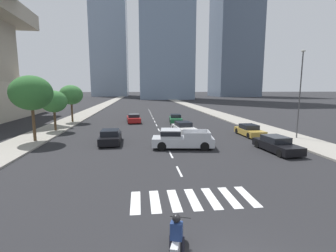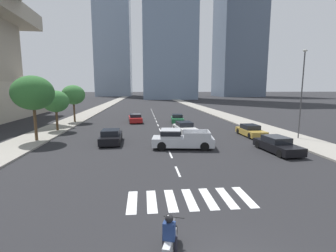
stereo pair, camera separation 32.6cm
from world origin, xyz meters
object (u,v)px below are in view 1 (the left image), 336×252
at_px(sedan_green_1, 176,119).
at_px(motorcycle_third, 177,241).
at_px(street_tree_nearest, 31,93).
at_px(sedan_white_3, 184,128).
at_px(street_tree_third, 71,95).
at_px(sedan_black_0, 277,145).
at_px(pickup_truck, 180,139).
at_px(sedan_red_5, 134,118).
at_px(street_tree_second, 54,102).
at_px(sedan_gold_4, 249,131).
at_px(sedan_black_2, 110,137).
at_px(street_lamp_east, 300,89).

bearing_deg(sedan_green_1, motorcycle_third, -3.76).
bearing_deg(street_tree_nearest, sedan_white_3, 11.89).
distance_m(sedan_green_1, street_tree_third, 16.27).
distance_m(sedan_black_0, street_tree_nearest, 22.76).
bearing_deg(motorcycle_third, pickup_truck, 8.01).
relative_size(sedan_white_3, street_tree_nearest, 0.78).
xyz_separation_m(motorcycle_third, street_tree_nearest, (-11.25, 18.17, 4.18)).
xyz_separation_m(sedan_green_1, sedan_red_5, (-6.40, 1.36, 0.01)).
relative_size(street_tree_nearest, street_tree_second, 1.30).
distance_m(sedan_gold_4, street_tree_nearest, 22.71).
bearing_deg(sedan_black_0, street_tree_third, -137.77).
bearing_deg(sedan_green_1, street_tree_third, -92.72).
height_order(motorcycle_third, sedan_black_0, motorcycle_third).
xyz_separation_m(sedan_black_2, street_tree_second, (-7.42, 7.53, 3.03)).
relative_size(sedan_white_3, street_tree_third, 0.88).
xyz_separation_m(sedan_white_3, street_tree_nearest, (-15.39, -3.24, 4.16)).
distance_m(street_tree_second, street_tree_third, 7.90).
relative_size(motorcycle_third, sedan_black_0, 0.43).
bearing_deg(sedan_black_0, motorcycle_third, -45.20).
distance_m(motorcycle_third, sedan_white_3, 21.81).
bearing_deg(motorcycle_third, sedan_black_0, -22.87).
bearing_deg(sedan_white_3, sedan_green_1, 171.88).
bearing_deg(motorcycle_third, sedan_green_1, 9.39).
bearing_deg(street_tree_second, pickup_truck, -36.70).
height_order(sedan_black_0, street_tree_nearest, street_tree_nearest).
distance_m(sedan_white_3, street_tree_nearest, 16.27).
distance_m(pickup_truck, sedan_green_1, 16.16).
xyz_separation_m(sedan_black_0, sedan_black_2, (-14.05, 4.83, 0.02)).
distance_m(motorcycle_third, street_tree_third, 34.22).
bearing_deg(sedan_black_2, street_tree_third, 24.67).
height_order(sedan_black_0, sedan_green_1, sedan_green_1).
height_order(motorcycle_third, street_lamp_east, street_lamp_east).
bearing_deg(sedan_white_3, sedan_black_2, -65.30).
height_order(pickup_truck, sedan_black_0, pickup_truck).
bearing_deg(sedan_green_1, pickup_truck, -2.54).
bearing_deg(street_tree_nearest, sedan_black_0, -16.34).
relative_size(pickup_truck, sedan_green_1, 1.23).
relative_size(sedan_black_2, sedan_gold_4, 1.03).
xyz_separation_m(sedan_green_1, sedan_black_2, (-8.31, -13.36, 0.01)).
bearing_deg(street_lamp_east, sedan_black_0, -136.98).
relative_size(sedan_black_0, street_tree_third, 0.85).
bearing_deg(sedan_red_5, motorcycle_third, 178.62).
relative_size(sedan_red_5, street_tree_nearest, 0.78).
xyz_separation_m(street_tree_nearest, street_tree_third, (0.00, 13.95, -0.53)).
bearing_deg(sedan_white_3, street_tree_third, -130.70).
bearing_deg(sedan_gold_4, sedan_white_3, -112.52).
bearing_deg(street_tree_nearest, motorcycle_third, -58.25).
relative_size(sedan_white_3, street_lamp_east, 0.56).
bearing_deg(street_tree_nearest, sedan_green_1, 37.09).
bearing_deg(street_lamp_east, street_tree_third, 149.29).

